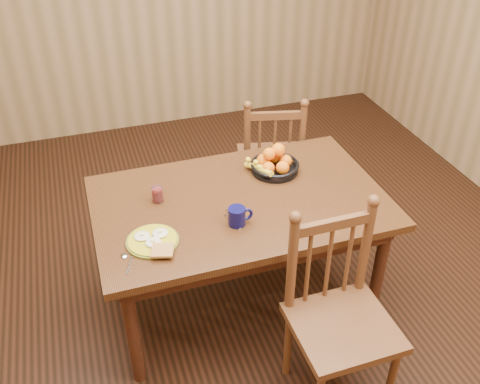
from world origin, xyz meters
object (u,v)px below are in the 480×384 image
object	(u,v)px
chair_near	(339,317)
breakfast_plate	(153,241)
dining_table	(240,212)
chair_far	(271,160)
coffee_mug	(238,216)
fruit_bowl	(274,164)

from	to	relation	value
chair_near	breakfast_plate	size ratio (longest dim) A/B	3.48
dining_table	chair_far	distance (m)	0.91
breakfast_plate	coffee_mug	world-z (taller)	coffee_mug
dining_table	breakfast_plate	xyz separation A→B (m)	(-0.52, -0.22, 0.10)
chair_far	fruit_bowl	xyz separation A→B (m)	(-0.20, -0.53, 0.32)
breakfast_plate	coffee_mug	xyz separation A→B (m)	(0.44, 0.01, 0.04)
fruit_bowl	dining_table	bearing A→B (deg)	-142.52
dining_table	chair_near	world-z (taller)	chair_near
coffee_mug	fruit_bowl	size ratio (longest dim) A/B	0.41
chair_near	coffee_mug	size ratio (longest dim) A/B	7.84
dining_table	fruit_bowl	world-z (taller)	fruit_bowl
breakfast_plate	fruit_bowl	distance (m)	0.91
chair_near	fruit_bowl	world-z (taller)	chair_near
dining_table	chair_near	size ratio (longest dim) A/B	1.53
breakfast_plate	dining_table	bearing A→B (deg)	22.38
dining_table	chair_far	bearing A→B (deg)	57.46
fruit_bowl	chair_far	bearing A→B (deg)	69.81
dining_table	breakfast_plate	distance (m)	0.57
dining_table	chair_near	distance (m)	0.81
breakfast_plate	fruit_bowl	size ratio (longest dim) A/B	0.93
chair_near	coffee_mug	bearing A→B (deg)	120.78
coffee_mug	dining_table	bearing A→B (deg)	68.64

